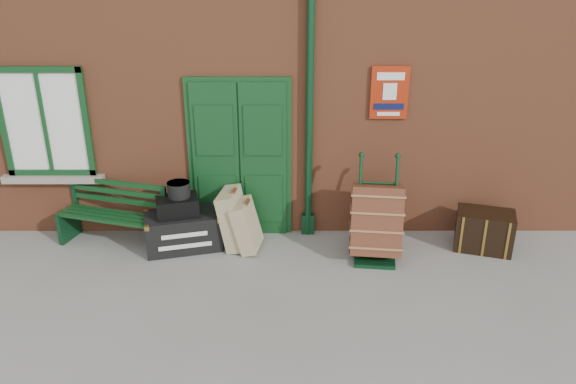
{
  "coord_description": "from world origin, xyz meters",
  "views": [
    {
      "loc": [
        0.36,
        -5.83,
        3.73
      ],
      "look_at": [
        0.36,
        0.6,
        1.0
      ],
      "focal_mm": 35.0,
      "sensor_mm": 36.0,
      "label": 1
    }
  ],
  "objects_px": {
    "porter_trolley": "(376,221)",
    "houdini_trunk": "(183,231)",
    "bench": "(114,213)",
    "dark_trunk": "(484,230)"
  },
  "relations": [
    {
      "from": "porter_trolley",
      "to": "houdini_trunk",
      "type": "bearing_deg",
      "value": -178.95
    },
    {
      "from": "bench",
      "to": "porter_trolley",
      "type": "distance_m",
      "value": 3.56
    },
    {
      "from": "porter_trolley",
      "to": "dark_trunk",
      "type": "bearing_deg",
      "value": 14.72
    },
    {
      "from": "dark_trunk",
      "to": "porter_trolley",
      "type": "bearing_deg",
      "value": -154.55
    },
    {
      "from": "bench",
      "to": "houdini_trunk",
      "type": "relative_size",
      "value": 1.55
    },
    {
      "from": "bench",
      "to": "dark_trunk",
      "type": "distance_m",
      "value": 5.06
    },
    {
      "from": "houdini_trunk",
      "to": "dark_trunk",
      "type": "distance_m",
      "value": 4.1
    },
    {
      "from": "bench",
      "to": "houdini_trunk",
      "type": "distance_m",
      "value": 0.99
    },
    {
      "from": "bench",
      "to": "houdini_trunk",
      "type": "bearing_deg",
      "value": 9.11
    },
    {
      "from": "houdini_trunk",
      "to": "porter_trolley",
      "type": "relative_size",
      "value": 0.74
    }
  ]
}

